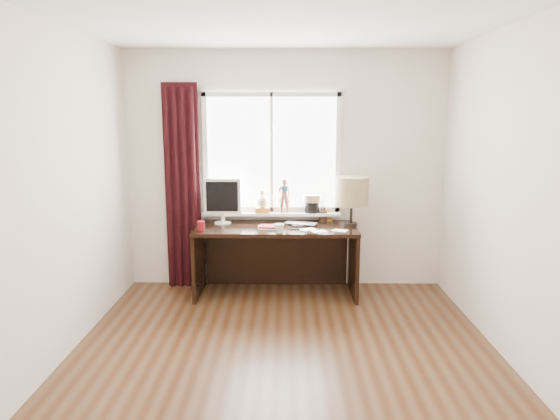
{
  "coord_description": "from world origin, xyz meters",
  "views": [
    {
      "loc": [
        0.01,
        -3.5,
        1.9
      ],
      "look_at": [
        -0.05,
        1.25,
        1.0
      ],
      "focal_mm": 32.0,
      "sensor_mm": 36.0,
      "label": 1
    }
  ],
  "objects_px": {
    "laptop": "(301,224)",
    "table_lamp": "(352,192)",
    "red_cup": "(201,226)",
    "desk": "(276,247)",
    "monitor": "(222,198)",
    "mug": "(279,228)"
  },
  "relations": [
    {
      "from": "mug",
      "to": "desk",
      "type": "xyz_separation_m",
      "value": [
        -0.04,
        0.39,
        -0.29
      ]
    },
    {
      "from": "red_cup",
      "to": "monitor",
      "type": "bearing_deg",
      "value": 61.14
    },
    {
      "from": "red_cup",
      "to": "monitor",
      "type": "relative_size",
      "value": 0.2
    },
    {
      "from": "mug",
      "to": "table_lamp",
      "type": "relative_size",
      "value": 0.19
    },
    {
      "from": "laptop",
      "to": "desk",
      "type": "xyz_separation_m",
      "value": [
        -0.27,
        0.02,
        -0.26
      ]
    },
    {
      "from": "laptop",
      "to": "red_cup",
      "type": "bearing_deg",
      "value": -148.9
    },
    {
      "from": "laptop",
      "to": "desk",
      "type": "relative_size",
      "value": 0.2
    },
    {
      "from": "mug",
      "to": "desk",
      "type": "height_order",
      "value": "mug"
    },
    {
      "from": "monitor",
      "to": "laptop",
      "type": "bearing_deg",
      "value": -4.61
    },
    {
      "from": "red_cup",
      "to": "desk",
      "type": "xyz_separation_m",
      "value": [
        0.76,
        0.28,
        -0.29
      ]
    },
    {
      "from": "laptop",
      "to": "desk",
      "type": "bearing_deg",
      "value": -167.89
    },
    {
      "from": "laptop",
      "to": "monitor",
      "type": "xyz_separation_m",
      "value": [
        -0.85,
        0.07,
        0.26
      ]
    },
    {
      "from": "desk",
      "to": "table_lamp",
      "type": "xyz_separation_m",
      "value": [
        0.8,
        -0.04,
        0.61
      ]
    },
    {
      "from": "red_cup",
      "to": "desk",
      "type": "height_order",
      "value": "red_cup"
    },
    {
      "from": "laptop",
      "to": "mug",
      "type": "distance_m",
      "value": 0.44
    },
    {
      "from": "mug",
      "to": "monitor",
      "type": "bearing_deg",
      "value": 144.58
    },
    {
      "from": "table_lamp",
      "to": "desk",
      "type": "bearing_deg",
      "value": 177.35
    },
    {
      "from": "red_cup",
      "to": "monitor",
      "type": "xyz_separation_m",
      "value": [
        0.18,
        0.33,
        0.23
      ]
    },
    {
      "from": "mug",
      "to": "table_lamp",
      "type": "distance_m",
      "value": 0.9
    },
    {
      "from": "laptop",
      "to": "table_lamp",
      "type": "distance_m",
      "value": 0.63
    },
    {
      "from": "laptop",
      "to": "table_lamp",
      "type": "bearing_deg",
      "value": 15.41
    },
    {
      "from": "laptop",
      "to": "desk",
      "type": "distance_m",
      "value": 0.37
    }
  ]
}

